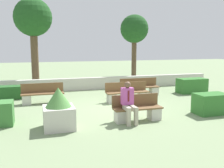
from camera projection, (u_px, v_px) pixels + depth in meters
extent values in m
plane|color=gray|center=(114.00, 108.00, 9.87)|extent=(60.00, 60.00, 0.00)
cube|color=beige|center=(90.00, 84.00, 14.07)|extent=(14.90, 0.30, 0.68)
cube|color=brown|center=(138.00, 108.00, 8.17)|extent=(1.64, 0.44, 0.05)
cube|color=brown|center=(135.00, 100.00, 8.37)|extent=(1.64, 0.04, 0.40)
cube|color=beige|center=(121.00, 116.00, 8.04)|extent=(0.36, 0.40, 0.40)
cube|color=beige|center=(154.00, 113.00, 8.38)|extent=(0.36, 0.40, 0.40)
cube|color=brown|center=(128.00, 92.00, 10.98)|extent=(1.93, 0.44, 0.05)
cube|color=brown|center=(126.00, 86.00, 11.18)|extent=(1.93, 0.04, 0.40)
cube|color=beige|center=(112.00, 98.00, 10.80)|extent=(0.36, 0.40, 0.40)
cube|color=beige|center=(143.00, 96.00, 11.23)|extent=(0.36, 0.40, 0.40)
cube|color=brown|center=(140.00, 87.00, 12.34)|extent=(1.96, 0.44, 0.05)
cube|color=brown|center=(138.00, 82.00, 12.53)|extent=(1.96, 0.04, 0.40)
cube|color=beige|center=(126.00, 92.00, 12.15)|extent=(0.36, 0.40, 0.40)
cube|color=beige|center=(154.00, 91.00, 12.59)|extent=(0.36, 0.40, 0.40)
cube|color=brown|center=(43.00, 94.00, 10.66)|extent=(1.78, 0.44, 0.05)
cube|color=brown|center=(42.00, 88.00, 10.85)|extent=(1.78, 0.04, 0.40)
cube|color=beige|center=(27.00, 100.00, 10.50)|extent=(0.36, 0.40, 0.40)
cube|color=beige|center=(59.00, 98.00, 10.88)|extent=(0.36, 0.40, 0.40)
cube|color=#B2A893|center=(127.00, 108.00, 7.83)|extent=(0.14, 0.46, 0.13)
cube|color=#B2A893|center=(133.00, 108.00, 7.88)|extent=(0.14, 0.46, 0.13)
cube|color=#B2A893|center=(129.00, 117.00, 7.64)|extent=(0.11, 0.11, 0.58)
cube|color=#B2A893|center=(136.00, 116.00, 7.71)|extent=(0.11, 0.11, 0.58)
cube|color=#B74C9E|center=(127.00, 96.00, 8.03)|extent=(0.38, 0.22, 0.54)
sphere|color=brown|center=(128.00, 85.00, 7.96)|extent=(0.21, 0.21, 0.21)
cube|color=maroon|center=(129.00, 96.00, 7.92)|extent=(0.06, 0.01, 0.35)
cube|color=#33702D|center=(192.00, 86.00, 13.11)|extent=(1.49, 0.78, 0.76)
cube|color=#235623|center=(13.00, 92.00, 11.69)|extent=(1.36, 0.69, 0.60)
cube|color=#33702D|center=(211.00, 104.00, 9.05)|extent=(1.19, 0.74, 0.74)
cube|color=beige|center=(59.00, 118.00, 7.43)|extent=(0.90, 0.90, 0.67)
cone|color=#569347|center=(58.00, 97.00, 7.34)|extent=(0.77, 0.77, 0.58)
cylinder|color=brown|center=(35.00, 58.00, 14.69)|extent=(0.42, 0.42, 3.48)
sphere|color=#1E4C1E|center=(33.00, 17.00, 14.34)|extent=(2.19, 2.19, 2.19)
cylinder|color=brown|center=(134.00, 60.00, 16.63)|extent=(0.32, 0.32, 3.05)
sphere|color=#1E4C1E|center=(134.00, 29.00, 16.33)|extent=(1.84, 1.84, 1.84)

